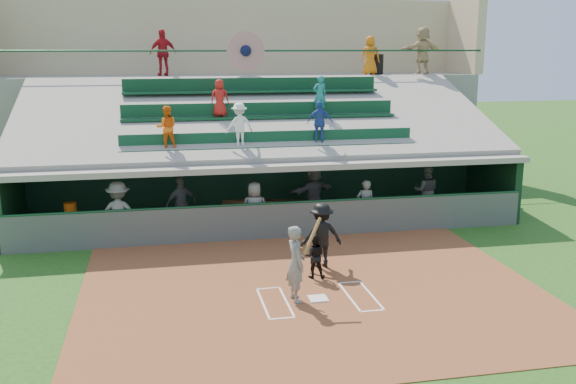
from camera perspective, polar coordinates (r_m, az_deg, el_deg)
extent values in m
plane|color=#1F4B15|center=(15.15, 2.69, -9.56)|extent=(100.00, 100.00, 0.00)
cube|color=brown|center=(15.59, 2.24, -8.84)|extent=(11.00, 9.00, 0.02)
cube|color=white|center=(15.13, 2.69, -9.43)|extent=(0.43, 0.43, 0.03)
cube|color=white|center=(14.99, -0.14, -9.70)|extent=(0.05, 1.80, 0.01)
cube|color=white|center=(15.33, 5.45, -9.24)|extent=(0.05, 1.80, 0.01)
cube|color=white|center=(14.90, -2.24, -9.85)|extent=(0.05, 1.80, 0.01)
cube|color=white|center=(15.49, 7.42, -9.05)|extent=(0.05, 1.80, 0.01)
cube|color=silver|center=(15.76, -1.77, -8.54)|extent=(0.60, 0.05, 0.01)
cube|color=silver|center=(16.20, 5.46, -7.99)|extent=(0.60, 0.05, 0.01)
cube|color=white|center=(14.13, -0.52, -11.16)|extent=(0.60, 0.05, 0.01)
cube|color=white|center=(14.62, 7.53, -10.42)|extent=(0.60, 0.05, 0.01)
cube|color=gray|center=(21.40, -1.69, -2.76)|extent=(16.00, 3.50, 0.04)
cube|color=gray|center=(27.52, -4.11, 5.55)|extent=(20.00, 3.00, 4.60)
cube|color=#505650|center=(19.60, -0.84, -2.61)|extent=(16.00, 0.06, 1.10)
cylinder|color=#143F23|center=(19.46, -0.84, -0.99)|extent=(16.00, 0.08, 0.08)
cube|color=black|center=(22.83, -2.45, 1.01)|extent=(16.00, 0.25, 2.20)
cube|color=black|center=(21.35, -23.39, -0.88)|extent=(0.25, 3.50, 2.20)
cube|color=black|center=(23.79, 17.65, 0.90)|extent=(0.25, 3.50, 2.20)
cube|color=gray|center=(20.92, -1.73, 3.00)|extent=(16.40, 3.90, 0.18)
cube|color=gray|center=(24.51, -3.09, 1.95)|extent=(16.40, 3.50, 2.30)
cube|color=gray|center=(25.94, -3.66, 5.11)|extent=(16.40, 0.30, 4.60)
cube|color=gray|center=(22.56, -2.55, 6.92)|extent=(16.40, 6.51, 2.37)
cube|color=#0D3B21|center=(20.32, -1.48, 4.00)|extent=(9.40, 0.42, 0.08)
cube|color=#0E3D25|center=(20.47, -1.58, 4.80)|extent=(9.40, 0.06, 0.45)
cube|color=#0D3B20|center=(22.08, -2.35, 6.66)|extent=(9.40, 0.42, 0.08)
cube|color=#0D3A20|center=(22.25, -2.44, 7.38)|extent=(9.40, 0.06, 0.45)
cube|color=#0D3B1F|center=(23.88, -3.09, 8.92)|extent=(9.40, 0.42, 0.08)
cube|color=#0C361D|center=(24.07, -3.17, 9.57)|extent=(9.40, 0.06, 0.45)
imported|color=orange|center=(20.03, -10.74, 5.66)|extent=(0.64, 0.50, 1.31)
imported|color=white|center=(20.17, -4.34, 5.98)|extent=(0.97, 0.69, 1.37)
imported|color=#244591|center=(20.65, 2.85, 6.18)|extent=(0.87, 0.53, 1.39)
imported|color=#B01914|center=(21.94, -6.09, 8.31)|extent=(0.68, 0.51, 1.26)
imported|color=#1A7670|center=(22.53, 2.84, 8.59)|extent=(0.52, 0.37, 1.34)
cylinder|color=#133C22|center=(25.81, -3.79, 12.42)|extent=(20.00, 0.07, 0.07)
cylinder|color=#A62017|center=(25.79, -3.79, 12.42)|extent=(1.50, 0.06, 1.50)
sphere|color=black|center=(25.76, -3.78, 12.42)|extent=(0.44, 0.44, 0.44)
cube|color=tan|center=(28.79, -4.63, 13.64)|extent=(20.00, 0.40, 3.20)
cube|color=tan|center=(30.24, 15.44, 13.19)|extent=(0.40, 3.00, 3.20)
imported|color=#61635E|center=(14.75, 0.70, -6.37)|extent=(0.50, 0.70, 1.79)
cylinder|color=olive|center=(14.47, 2.19, -3.90)|extent=(0.56, 0.54, 0.75)
sphere|color=brown|center=(14.67, 1.20, -5.10)|extent=(0.10, 0.10, 0.10)
imported|color=black|center=(16.30, 2.37, -5.71)|extent=(0.63, 0.54, 1.13)
imported|color=black|center=(17.00, 2.99, -3.85)|extent=(1.16, 0.71, 1.74)
cube|color=brown|center=(22.63, -1.72, -1.26)|extent=(14.27, 5.21, 0.45)
cube|color=white|center=(20.51, -18.57, -2.97)|extent=(0.92, 0.72, 0.76)
cylinder|color=#DC5A0C|center=(20.41, -18.79, -1.42)|extent=(0.37, 0.37, 0.37)
imported|color=#525450|center=(19.46, -14.81, -1.83)|extent=(1.27, 0.79, 1.90)
imported|color=#50534E|center=(20.50, -9.48, -1.05)|extent=(1.11, 0.78, 1.75)
imported|color=#595B56|center=(19.69, -2.97, -1.53)|extent=(0.90, 0.66, 1.70)
imported|color=#555853|center=(21.59, 2.30, -0.03)|extent=(1.80, 1.17, 1.86)
imported|color=#565853|center=(20.54, 6.88, -1.13)|extent=(0.62, 0.44, 1.61)
imported|color=#5B5D57|center=(22.65, 12.18, 0.11)|extent=(1.01, 0.90, 1.71)
cylinder|color=black|center=(27.80, 7.88, 11.17)|extent=(0.57, 0.57, 0.85)
imported|color=#AC131A|center=(26.72, -11.04, 12.06)|extent=(1.16, 0.73, 1.85)
imported|color=#CE640C|center=(27.22, 7.33, 11.94)|extent=(0.90, 0.73, 1.60)
imported|color=tan|center=(28.00, 11.86, 12.19)|extent=(1.92, 1.01, 1.98)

